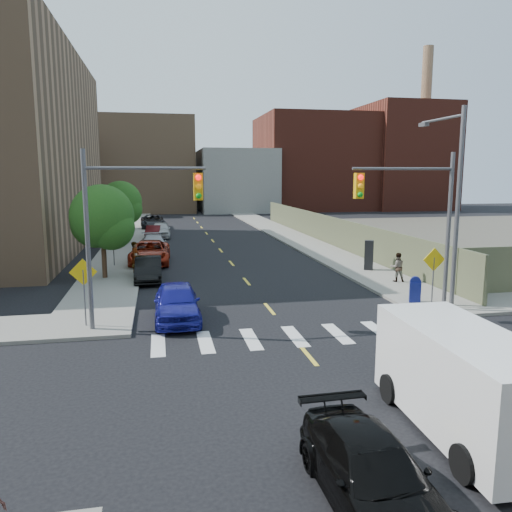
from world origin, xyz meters
name	(u,v)px	position (x,y,z in m)	size (l,w,h in m)	color
ground	(328,379)	(0.00, 0.00, 0.00)	(160.00, 160.00, 0.00)	black
sidewalk_nw	(131,231)	(-7.75, 41.50, 0.07)	(3.50, 73.00, 0.15)	gray
sidewalk_ne	(272,228)	(7.75, 41.50, 0.07)	(3.50, 73.00, 0.15)	gray
fence_north	(326,230)	(9.60, 28.00, 1.25)	(0.12, 44.00, 2.50)	#5D6345
gravel_lot	(497,236)	(28.00, 30.00, 0.03)	(36.00, 42.00, 0.06)	#595447
bg_bldg_west	(45,175)	(-22.00, 70.00, 6.00)	(14.00, 18.00, 12.00)	#592319
bg_bldg_midwest	(150,165)	(-6.00, 72.00, 7.50)	(14.00, 16.00, 15.00)	#8C6B4C
bg_bldg_center	(235,181)	(8.00, 70.00, 5.00)	(12.00, 16.00, 10.00)	gray
bg_bldg_east	(312,163)	(22.00, 72.00, 8.00)	(18.00, 18.00, 16.00)	#592319
bg_bldg_fareast	(402,157)	(38.00, 70.00, 9.00)	(14.00, 16.00, 18.00)	#592319
smokestack	(424,129)	(42.00, 70.00, 14.00)	(1.80, 1.80, 28.00)	#8C6B4C
signal_nw	(128,215)	(-5.98, 6.00, 4.53)	(4.59, 0.30, 7.00)	#59595E
signal_ne	(417,211)	(5.98, 6.00, 4.53)	(4.59, 0.30, 7.00)	#59595E
streetlight_ne	(453,193)	(8.20, 6.90, 5.22)	(0.25, 3.70, 9.00)	#59595E
warn_sign_nw	(84,280)	(-7.80, 6.50, 1.99)	(1.06, 0.06, 2.83)	#59595E
warn_sign_ne	(434,266)	(7.20, 6.50, 1.99)	(1.06, 0.06, 2.83)	#59595E
warn_sign_midwest	(113,237)	(-7.80, 20.00, 1.99)	(1.06, 0.06, 2.83)	#59595E
tree_west_near	(102,220)	(-8.00, 16.05, 3.48)	(3.66, 3.64, 5.52)	#332114
tree_west_far	(121,205)	(-8.00, 31.05, 3.48)	(3.66, 3.64, 5.52)	#332114
parked_car_blue	(177,302)	(-4.20, 7.00, 0.79)	(1.85, 4.61, 1.57)	navy
parked_car_black	(149,269)	(-5.50, 15.27, 0.70)	(1.47, 4.22, 1.39)	black
parked_car_red	(150,252)	(-5.50, 20.92, 0.79)	(2.62, 5.68, 1.58)	maroon
parked_car_silver	(153,244)	(-5.30, 25.81, 0.70)	(1.97, 4.84, 1.40)	#A2A4AA
parked_car_white	(161,230)	(-4.67, 35.28, 0.77)	(1.81, 4.51, 1.54)	#BDBDBD
parked_car_maroon	(153,232)	(-5.36, 34.51, 0.63)	(1.34, 3.85, 1.27)	#440D0F
parked_car_grey	(153,222)	(-5.50, 43.84, 0.78)	(2.59, 5.61, 1.56)	black
black_sedan	(372,474)	(-1.14, -5.72, 0.65)	(1.81, 4.45, 1.29)	black
cargo_van	(460,377)	(2.08, -3.45, 1.31)	(2.43, 5.52, 2.49)	white
mailbox	(415,290)	(6.82, 7.33, 0.75)	(0.61, 0.55, 1.23)	navy
payphone	(369,255)	(8.01, 15.31, 1.07)	(0.55, 0.45, 1.85)	black
pedestrian_west	(135,257)	(-6.30, 17.28, 1.09)	(0.69, 0.45, 1.88)	gray
pedestrian_east	(397,267)	(8.14, 11.74, 0.96)	(0.79, 0.61, 1.62)	gray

